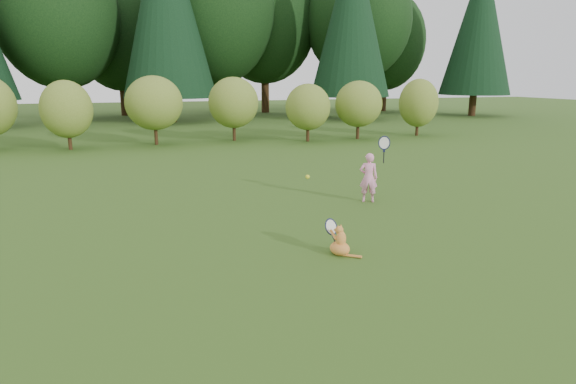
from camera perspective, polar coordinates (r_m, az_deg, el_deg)
name	(u,v)px	position (r m, az deg, el deg)	size (l,w,h in m)	color
ground	(291,245)	(8.01, 0.34, -6.25)	(100.00, 100.00, 0.00)	#2B4C15
shrub_row	(195,110)	(20.36, -11.00, 9.54)	(28.00, 3.00, 2.80)	olive
child	(369,176)	(10.74, 9.58, 1.84)	(0.64, 0.42, 1.64)	#FC96C6
cat	(340,239)	(7.55, 6.14, -5.58)	(0.48, 0.74, 0.64)	#CF6227
tennis_ball	(308,177)	(7.81, 2.34, 1.81)	(0.07, 0.07, 0.07)	yellow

